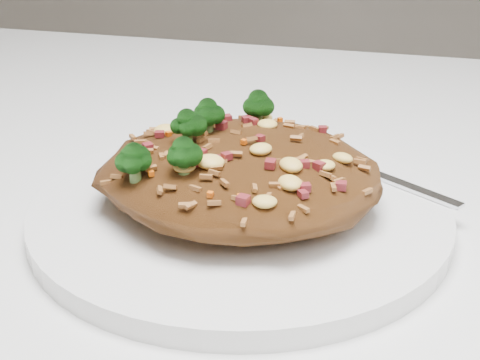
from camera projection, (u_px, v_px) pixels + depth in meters
The scene contains 4 objects.
dining_table at pixel (343, 287), 0.53m from camera, with size 1.20×0.80×0.75m.
plate at pixel (240, 210), 0.44m from camera, with size 0.27×0.27×0.01m, color white.
fried_rice at pixel (239, 162), 0.43m from camera, with size 0.18×0.17×0.06m.
fork at pixel (370, 172), 0.48m from camera, with size 0.14×0.10×0.00m.
Camera 1 is at (0.04, -0.45, 0.96)m, focal length 50.00 mm.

